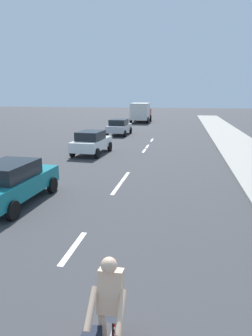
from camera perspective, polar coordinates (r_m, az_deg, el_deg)
ground_plane at (r=18.21m, az=2.09°, el=1.39°), size 160.00×160.00×0.00m
sidewalk_strip at (r=20.42m, az=22.92°, el=1.86°), size 3.60×80.00×0.14m
lane_stripe_2 at (r=8.20m, az=-10.03°, el=-14.78°), size 0.16×1.80×0.01m
lane_stripe_3 at (r=12.84m, az=-1.78°, el=-3.90°), size 0.16×1.80×0.01m
lane_stripe_4 at (r=14.61m, az=-0.17°, el=-1.70°), size 0.16×1.80×0.01m
lane_stripe_5 at (r=21.73m, az=3.56°, el=3.41°), size 0.16×1.80×0.01m
lane_stripe_6 at (r=23.29m, az=4.06°, el=4.10°), size 0.16×1.80×0.01m
lane_stripe_7 at (r=26.81m, az=4.98°, el=5.35°), size 0.16×1.80×0.01m
cyclist at (r=4.63m, az=-3.94°, el=-27.64°), size 0.63×1.71×1.82m
parked_car_teal at (r=11.62m, az=-21.06°, el=-2.44°), size 2.01×4.19×1.57m
parked_car_white at (r=20.35m, az=-6.60°, el=5.01°), size 2.05×4.09×1.57m
parked_car_silver at (r=30.21m, az=-1.31°, el=7.93°), size 2.02×4.24×1.57m
delivery_truck at (r=44.68m, az=2.88°, el=10.66°), size 2.73×6.26×2.80m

